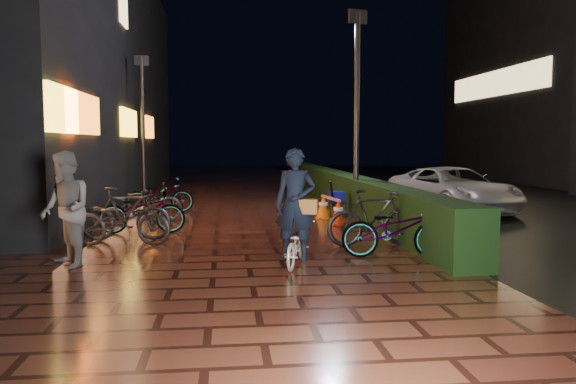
{
  "coord_description": "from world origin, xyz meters",
  "views": [
    {
      "loc": [
        -0.36,
        -9.76,
        1.96
      ],
      "look_at": [
        0.73,
        -0.01,
        1.1
      ],
      "focal_mm": 35.0,
      "sensor_mm": 36.0,
      "label": 1
    }
  ],
  "objects": [
    {
      "name": "hedge",
      "position": [
        3.3,
        8.0,
        0.5
      ],
      "size": [
        0.7,
        20.0,
        1.0
      ],
      "primitive_type": "cube",
      "color": "black",
      "rests_on": "ground"
    },
    {
      "name": "lamp_post_sf",
      "position": [
        -2.97,
        8.73,
        2.6
      ],
      "size": [
        0.45,
        0.17,
        4.73
      ],
      "color": "black",
      "rests_on": "ground"
    },
    {
      "name": "traffic_barrier",
      "position": [
        2.25,
        3.97,
        0.31
      ],
      "size": [
        0.56,
        1.52,
        0.62
      ],
      "color": "red",
      "rests_on": "ground"
    },
    {
      "name": "parked_bikes_hedge",
      "position": [
        2.48,
        -0.03,
        0.51
      ],
      "size": [
        1.98,
        1.89,
        1.08
      ],
      "color": "black",
      "rests_on": "ground"
    },
    {
      "name": "bystander_person",
      "position": [
        -2.87,
        -0.68,
        0.92
      ],
      "size": [
        1.08,
        1.13,
        1.84
      ],
      "primitive_type": "imported",
      "rotation": [
        0.0,
        0.0,
        -0.97
      ],
      "color": "slate",
      "rests_on": "ground"
    },
    {
      "name": "cart_assembly",
      "position": [
        2.57,
        4.83,
        0.5
      ],
      "size": [
        0.53,
        0.55,
        0.97
      ],
      "color": "black",
      "rests_on": "ground"
    },
    {
      "name": "ground",
      "position": [
        0.0,
        0.0,
        0.0
      ],
      "size": [
        80.0,
        80.0,
        0.0
      ],
      "primitive_type": "plane",
      "color": "#381911",
      "rests_on": "ground"
    },
    {
      "name": "cyclist",
      "position": [
        0.74,
        -1.05,
        0.7
      ],
      "size": [
        0.87,
        1.39,
        1.88
      ],
      "color": "white",
      "rests_on": "ground"
    },
    {
      "name": "van",
      "position": [
        6.04,
        5.45,
        0.64
      ],
      "size": [
        2.89,
        4.87,
        1.27
      ],
      "primitive_type": "imported",
      "rotation": [
        0.0,
        0.0,
        0.18
      ],
      "color": "#A6A6AB",
      "rests_on": "ground"
    },
    {
      "name": "asphalt_road",
      "position": [
        9.0,
        5.0,
        0.0
      ],
      "size": [
        11.0,
        60.0,
        0.01
      ],
      "primitive_type": "cube",
      "color": "black",
      "rests_on": "ground"
    },
    {
      "name": "parked_bikes_storefront",
      "position": [
        -2.28,
        3.24,
        0.5
      ],
      "size": [
        2.12,
        5.92,
        1.08
      ],
      "color": "black",
      "rests_on": "ground"
    },
    {
      "name": "lamp_post_hedge",
      "position": [
        3.04,
        4.59,
        2.94
      ],
      "size": [
        0.51,
        0.22,
        5.35
      ],
      "color": "black",
      "rests_on": "ground"
    }
  ]
}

